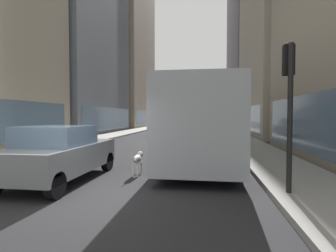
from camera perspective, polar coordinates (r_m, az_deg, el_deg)
The scene contains 13 objects.
ground_plane at distance 41.10m, azimuth 4.07°, elevation -0.47°, with size 120.00×120.00×0.00m, color #232326.
sidewalk_left at distance 41.90m, azimuth -3.73°, elevation -0.31°, with size 2.40×110.00×0.15m, color #ADA89E.
sidewalk_right at distance 41.07m, azimuth 12.02°, elevation -0.41°, with size 2.40×110.00×0.15m, color gray.
building_left_far at distance 47.77m, azimuth -10.76°, elevation 17.85°, with size 9.77×14.91×29.67m.
building_right_mid at distance 30.54m, azimuth 26.80°, elevation 22.75°, with size 9.61×14.35×25.49m.
building_right_far at distance 48.55m, azimuth 19.51°, elevation 18.47°, with size 9.60×19.97×31.24m.
transit_bus at distance 12.25m, azimuth 7.27°, elevation 1.58°, with size 2.78×11.53×3.05m.
car_blue_hatchback at distance 26.11m, azimuth -1.02°, elevation -0.18°, with size 1.94×4.33×1.62m.
car_white_van at distance 26.82m, azimuth 7.81°, elevation -0.13°, with size 1.83×4.62×1.62m.
car_grey_wagon at distance 8.29m, azimuth -22.51°, elevation -5.49°, with size 1.84×4.03×1.62m.
box_truck at distance 32.48m, azimuth 0.83°, elevation 1.78°, with size 2.30×7.50×3.05m.
dalmatian_dog at distance 8.57m, azimuth -6.61°, elevation -7.17°, with size 0.22×0.96×0.72m.
traffic_light_near at distance 6.66m, azimuth 24.84°, elevation 6.57°, with size 0.24×0.41×3.40m.
Camera 1 is at (3.02, -5.94, 1.91)m, focal length 28.06 mm.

